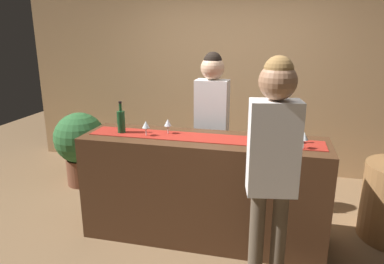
{
  "coord_description": "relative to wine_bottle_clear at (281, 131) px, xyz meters",
  "views": [
    {
      "loc": [
        0.63,
        -3.0,
        1.94
      ],
      "look_at": [
        -0.1,
        0.0,
        1.05
      ],
      "focal_mm": 33.2,
      "sensor_mm": 36.0,
      "label": 1
    }
  ],
  "objects": [
    {
      "name": "bar_counter",
      "position": [
        -0.68,
        -0.01,
        -0.61
      ],
      "size": [
        2.23,
        0.6,
        1.0
      ],
      "primitive_type": "cube",
      "color": "#472B19",
      "rests_on": "ground"
    },
    {
      "name": "ground_plane",
      "position": [
        -0.68,
        -0.01,
        -1.11
      ],
      "size": [
        10.0,
        10.0,
        0.0
      ],
      "primitive_type": "plane",
      "color": "brown"
    },
    {
      "name": "wine_glass_far_end",
      "position": [
        -1.2,
        -0.07,
        -0.01
      ],
      "size": [
        0.07,
        0.07,
        0.14
      ],
      "color": "silver",
      "rests_on": "bar_counter"
    },
    {
      "name": "bartender",
      "position": [
        -0.71,
        0.57,
        -0.04
      ],
      "size": [
        0.35,
        0.24,
        1.73
      ],
      "rotation": [
        0.0,
        0.0,
        3.1
      ],
      "color": "#26262B",
      "rests_on": "ground"
    },
    {
      "name": "counter_runner_cloth",
      "position": [
        -0.68,
        -0.01,
        -0.11
      ],
      "size": [
        2.12,
        0.28,
        0.01
      ],
      "primitive_type": "cube",
      "color": "maroon",
      "rests_on": "bar_counter"
    },
    {
      "name": "wine_glass_mid_counter",
      "position": [
        0.18,
        -0.12,
        -0.01
      ],
      "size": [
        0.07,
        0.07,
        0.14
      ],
      "color": "silver",
      "rests_on": "bar_counter"
    },
    {
      "name": "back_wall",
      "position": [
        -0.68,
        1.89,
        0.34
      ],
      "size": [
        6.0,
        0.12,
        2.9
      ],
      "primitive_type": "cube",
      "color": "tan",
      "rests_on": "ground"
    },
    {
      "name": "wine_bottle_green",
      "position": [
        -1.46,
        -0.03,
        0.0
      ],
      "size": [
        0.07,
        0.07,
        0.3
      ],
      "color": "#194723",
      "rests_on": "bar_counter"
    },
    {
      "name": "customer_sipping",
      "position": [
        -0.05,
        -0.65,
        0.0
      ],
      "size": [
        0.37,
        0.26,
        1.78
      ],
      "rotation": [
        0.0,
        0.0,
        0.17
      ],
      "color": "brown",
      "rests_on": "ground"
    },
    {
      "name": "wine_bottle_clear",
      "position": [
        0.0,
        0.0,
        0.0
      ],
      "size": [
        0.07,
        0.07,
        0.3
      ],
      "color": "#B2C6C1",
      "rests_on": "bar_counter"
    },
    {
      "name": "potted_plant_tall",
      "position": [
        -2.45,
        0.84,
        -0.57
      ],
      "size": [
        0.64,
        0.64,
        0.94
      ],
      "color": "brown",
      "rests_on": "ground"
    },
    {
      "name": "wine_glass_near_customer",
      "position": [
        -1.02,
        0.04,
        -0.01
      ],
      "size": [
        0.07,
        0.07,
        0.14
      ],
      "color": "silver",
      "rests_on": "bar_counter"
    }
  ]
}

